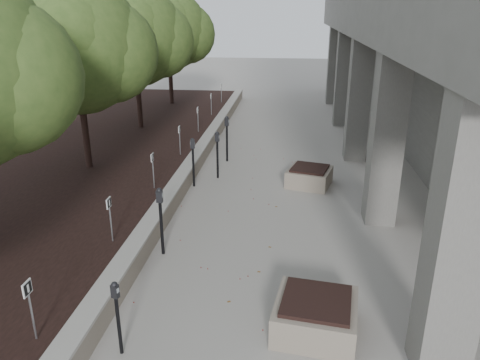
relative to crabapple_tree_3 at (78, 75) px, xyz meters
The scene contains 20 objects.
retaining_wall 4.25m from the crabapple_tree_3, 18.58° to the left, with size 0.39×26.00×0.50m, color gray, non-canonical shape.
planting_bed 3.16m from the crabapple_tree_3, 124.99° to the left, with size 7.00×26.00×0.40m, color black.
crabapple_tree_3 is the anchor object (origin of this frame).
crabapple_tree_4 5.00m from the crabapple_tree_3, 90.00° to the left, with size 4.60×4.00×5.44m, color #35511F, non-canonical shape.
crabapple_tree_5 10.00m from the crabapple_tree_3, 90.00° to the left, with size 4.60×4.00×5.44m, color #35511F, non-canonical shape.
parking_sign_2 8.20m from the crabapple_tree_3, 71.91° to the right, with size 0.04×0.22×0.96m, color black, non-canonical shape.
parking_sign_3 5.59m from the crabapple_tree_3, 61.43° to the right, with size 0.04×0.22×0.96m, color black, non-canonical shape.
parking_sign_4 3.64m from the crabapple_tree_3, 31.48° to the right, with size 0.04×0.22×0.96m, color black, non-canonical shape.
parking_sign_5 3.64m from the crabapple_tree_3, 31.48° to the left, with size 0.04×0.22×0.96m, color black, non-canonical shape.
parking_sign_6 5.59m from the crabapple_tree_3, 61.43° to the left, with size 0.04×0.22×0.96m, color black, non-canonical shape.
parking_sign_7 8.20m from the crabapple_tree_3, 71.91° to the left, with size 0.04×0.22×0.96m, color black, non-canonical shape.
parking_sign_8 11.01m from the crabapple_tree_3, 76.87° to the left, with size 0.04×0.22×0.96m, color black, non-canonical shape.
parking_meter_1 8.43m from the crabapple_tree_3, 63.56° to the right, with size 0.12×0.09×1.25m, color black, non-canonical shape.
parking_meter_2 5.91m from the crabapple_tree_3, 50.98° to the right, with size 0.15×0.11×1.50m, color black, non-canonical shape.
parking_meter_3 4.04m from the crabapple_tree_3, ahead, with size 0.14×0.10×1.45m, color black, non-canonical shape.
parking_meter_4 4.55m from the crabapple_tree_3, ahead, with size 0.15×0.10×1.47m, color black, non-canonical shape.
parking_meter_5 5.05m from the crabapple_tree_3, 29.51° to the left, with size 0.15×0.11×1.55m, color black, non-canonical shape.
planter_front 9.52m from the crabapple_tree_3, 44.37° to the right, with size 1.27×1.27×0.59m, color gray, non-canonical shape.
planter_back 7.18m from the crabapple_tree_3, ahead, with size 1.18×1.18×0.55m, color gray, non-canonical shape.
berry_scatter 6.38m from the crabapple_tree_3, 32.55° to the right, with size 3.30×14.10×0.02m, color maroon, non-canonical shape.
Camera 1 is at (1.18, -4.58, 4.88)m, focal length 34.51 mm.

